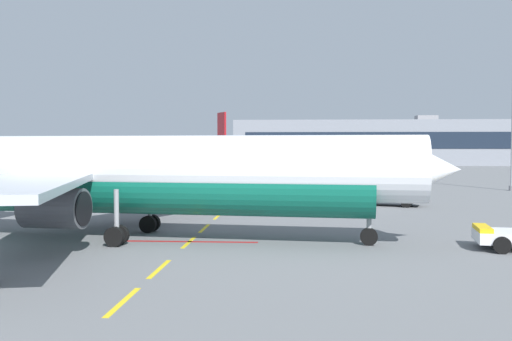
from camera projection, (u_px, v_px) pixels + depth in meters
The scene contains 6 objects.
ground at pixel (479, 210), 50.31m from camera, with size 400.00×400.00×0.00m, color slate.
apron_paint_markings at pixel (222, 212), 49.08m from camera, with size 8.00×95.06×0.01m.
airliner_foreground at pixel (156, 173), 34.64m from camera, with size 34.82×34.42×12.20m.
airliner_mid_left at pixel (246, 154), 108.31m from camera, with size 32.51×34.27×12.55m.
ground_power_truck at pixel (381, 188), 54.49m from camera, with size 7.40×4.36×3.14m.
terminal_satellite at pixel (382, 143), 174.55m from camera, with size 87.35×23.13×14.63m.
Camera 1 is at (24.16, -11.31, 5.58)m, focal length 40.79 mm.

